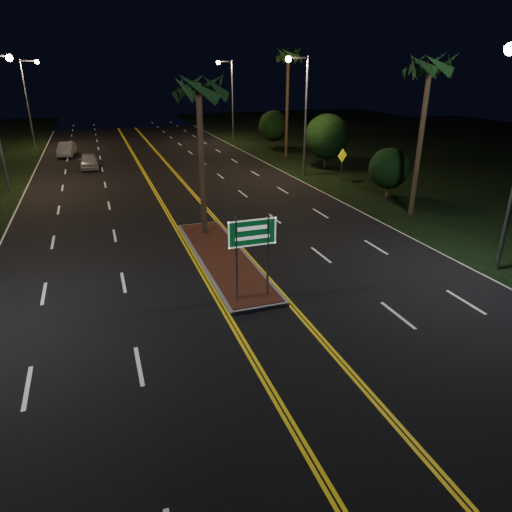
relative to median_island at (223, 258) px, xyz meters
name	(u,v)px	position (x,y,z in m)	size (l,w,h in m)	color
ground	(280,338)	(0.00, -7.00, -0.08)	(120.00, 120.00, 0.00)	black
grass_right	(463,156)	(30.00, 18.00, -0.08)	(40.00, 110.00, 0.01)	black
median_island	(223,258)	(0.00, 0.00, 0.00)	(2.25, 10.25, 0.17)	gray
highway_sign	(252,241)	(0.00, -4.20, 2.32)	(1.80, 0.08, 3.20)	gray
streetlight_left_far	(30,94)	(-10.61, 37.00, 5.57)	(1.91, 0.44, 9.00)	gray
streetlight_right_mid	(302,103)	(10.61, 15.00, 5.57)	(1.91, 0.44, 9.00)	gray
streetlight_right_far	(229,92)	(10.61, 35.00, 5.57)	(1.91, 0.44, 9.00)	gray
palm_median	(198,88)	(0.00, 3.50, 7.19)	(2.40, 2.40, 8.30)	#382819
palm_right_near	(430,66)	(12.50, 3.00, 8.13)	(2.40, 2.40, 9.30)	#382819
palm_right_far	(288,56)	(12.80, 23.00, 9.06)	(2.40, 2.40, 10.30)	#382819
shrub_near	(389,168)	(13.50, 7.00, 1.86)	(2.70, 2.70, 3.30)	#382819
shrub_mid	(327,137)	(14.00, 17.00, 2.64)	(3.78, 3.78, 4.62)	#382819
shrub_far	(273,126)	(13.80, 29.00, 2.25)	(3.24, 3.24, 3.96)	#382819
car_near	(89,160)	(-5.49, 23.86, 0.67)	(1.93, 4.50, 1.50)	silver
car_far	(66,148)	(-7.55, 31.15, 0.68)	(1.96, 4.58, 1.53)	silver
warning_sign	(342,160)	(13.00, 12.41, 1.50)	(0.96, 0.41, 2.45)	gray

